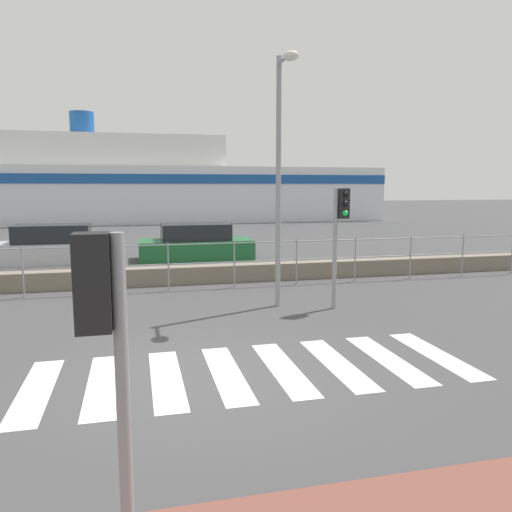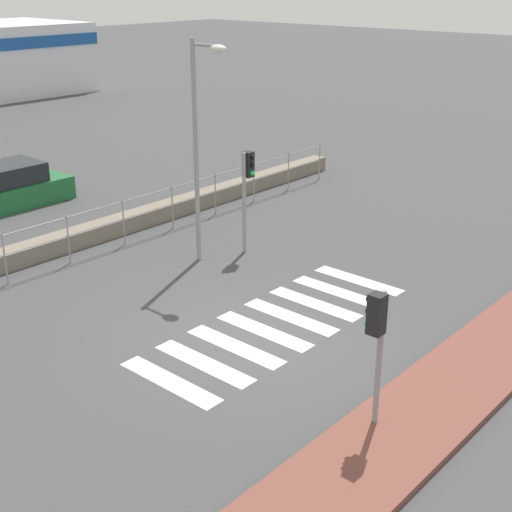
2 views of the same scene
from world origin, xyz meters
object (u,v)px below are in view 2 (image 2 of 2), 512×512
(traffic_light_far, at_px, (247,179))
(streetlamp, at_px, (201,128))
(traffic_light_near, at_px, (377,331))
(parked_car_green, at_px, (2,189))

(traffic_light_far, distance_m, streetlamp, 2.03)
(traffic_light_near, height_order, parked_car_green, traffic_light_near)
(traffic_light_near, distance_m, streetlamp, 8.34)
(traffic_light_far, bearing_deg, streetlamp, 165.26)
(traffic_light_near, xyz_separation_m, streetlamp, (3.47, 7.39, 1.70))
(traffic_light_far, height_order, streetlamp, streetlamp)
(traffic_light_near, relative_size, parked_car_green, 0.58)
(traffic_light_near, height_order, streetlamp, streetlamp)
(streetlamp, xyz_separation_m, parked_car_green, (-0.97, 8.33, -2.97))
(traffic_light_far, distance_m, parked_car_green, 9.08)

